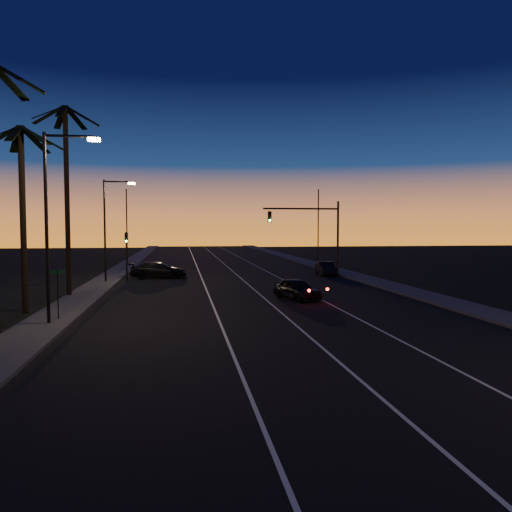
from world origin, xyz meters
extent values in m
cube|color=black|center=(0.00, 30.00, 0.01)|extent=(20.00, 170.00, 0.01)
cube|color=#3E3E3B|center=(-11.20, 30.00, 0.08)|extent=(2.40, 170.00, 0.16)
cube|color=#3E3E3B|center=(11.20, 30.00, 0.08)|extent=(2.40, 170.00, 0.16)
cube|color=silver|center=(-3.00, 30.00, 0.02)|extent=(0.12, 160.00, 0.01)
cube|color=silver|center=(0.50, 30.00, 0.02)|extent=(0.12, 160.00, 0.01)
cube|color=silver|center=(4.00, 30.00, 0.02)|extent=(0.12, 160.00, 0.01)
cube|color=black|center=(-11.57, 18.26, 10.94)|extent=(2.18, 0.92, 1.18)
cube|color=black|center=(-12.16, 18.97, 10.94)|extent=(1.25, 2.12, 1.18)
cube|color=black|center=(-11.75, 17.36, 10.94)|extent=(1.95, 1.61, 1.18)
cylinder|color=black|center=(-13.20, 24.00, 5.00)|extent=(0.32, 0.32, 10.00)
cube|color=black|center=(-12.17, 24.26, 9.44)|extent=(2.18, 0.92, 1.18)
cube|color=black|center=(-12.76, 24.97, 9.44)|extent=(1.25, 2.12, 1.18)
cube|color=black|center=(-13.68, 24.94, 9.44)|extent=(1.34, 2.09, 1.18)
cube|color=black|center=(-14.24, 24.21, 9.44)|extent=(2.18, 0.82, 1.18)
cube|color=black|center=(-14.01, 23.32, 9.44)|extent=(1.90, 1.69, 1.18)
cube|color=black|center=(-13.17, 22.94, 9.44)|extent=(0.45, 2.16, 1.18)
cube|color=black|center=(-12.35, 23.36, 9.44)|extent=(1.95, 1.61, 1.18)
cylinder|color=black|center=(-12.20, 30.00, 6.25)|extent=(0.32, 0.32, 12.50)
cube|color=black|center=(-11.17, 30.26, 11.94)|extent=(2.18, 0.92, 1.18)
cube|color=black|center=(-11.76, 30.97, 11.94)|extent=(1.25, 2.12, 1.18)
cube|color=black|center=(-12.68, 30.94, 11.94)|extent=(1.34, 2.09, 1.18)
cube|color=black|center=(-13.24, 30.21, 11.94)|extent=(2.18, 0.82, 1.18)
cube|color=black|center=(-13.01, 29.32, 11.94)|extent=(1.90, 1.69, 1.18)
cube|color=black|center=(-12.17, 28.94, 11.94)|extent=(0.45, 2.16, 1.18)
cube|color=black|center=(-11.35, 29.36, 11.94)|extent=(1.95, 1.61, 1.18)
cylinder|color=black|center=(-11.00, 20.00, 4.50)|extent=(0.16, 0.16, 9.00)
cylinder|color=black|center=(-9.90, 20.00, 8.85)|extent=(2.20, 0.12, 0.12)
cube|color=#FDCF65|center=(-8.80, 20.00, 8.72)|extent=(0.55, 0.26, 0.16)
cylinder|color=black|center=(-11.00, 38.00, 4.25)|extent=(0.16, 0.16, 8.50)
cylinder|color=black|center=(-9.90, 38.00, 8.35)|extent=(2.20, 0.12, 0.12)
cube|color=#FDCF65|center=(-8.80, 38.00, 8.22)|extent=(0.55, 0.26, 0.16)
cylinder|color=black|center=(-10.80, 21.00, 1.30)|extent=(0.06, 0.06, 2.60)
cube|color=#0C481F|center=(-10.80, 21.00, 2.45)|extent=(0.70, 0.03, 0.20)
cylinder|color=black|center=(9.50, 40.00, 3.50)|extent=(0.20, 0.20, 7.00)
cylinder|color=black|center=(6.00, 40.00, 6.30)|extent=(7.00, 0.16, 0.16)
cube|color=black|center=(3.10, 40.00, 5.55)|extent=(0.32, 0.28, 1.00)
sphere|color=black|center=(3.10, 39.83, 5.87)|extent=(0.20, 0.20, 0.20)
sphere|color=black|center=(3.10, 39.83, 5.55)|extent=(0.20, 0.20, 0.20)
sphere|color=#14FF59|center=(3.10, 39.83, 5.23)|extent=(0.20, 0.20, 0.20)
cylinder|color=black|center=(-9.50, 40.00, 2.10)|extent=(0.14, 0.14, 4.20)
cube|color=black|center=(-9.50, 40.00, 3.70)|extent=(0.28, 0.25, 0.90)
sphere|color=black|center=(-9.50, 39.85, 3.98)|extent=(0.18, 0.18, 0.18)
sphere|color=black|center=(-9.50, 39.85, 3.70)|extent=(0.18, 0.18, 0.18)
sphere|color=#14FF59|center=(-9.50, 39.85, 3.42)|extent=(0.18, 0.18, 0.18)
cylinder|color=black|center=(-11.00, 55.00, 4.50)|extent=(0.14, 0.14, 9.00)
cylinder|color=black|center=(11.00, 52.00, 4.50)|extent=(0.14, 0.14, 9.00)
imported|color=black|center=(2.47, 26.58, 0.68)|extent=(2.82, 4.24, 1.34)
sphere|color=#FF0F05|center=(2.63, 24.14, 0.89)|extent=(0.18, 0.18, 0.18)
sphere|color=#FF0F05|center=(3.89, 24.59, 0.89)|extent=(0.18, 0.18, 0.18)
imported|color=black|center=(8.85, 41.63, 0.67)|extent=(1.69, 4.07, 1.31)
imported|color=black|center=(-6.85, 41.28, 0.75)|extent=(5.13, 2.18, 1.48)
camera|label=1|loc=(-4.85, -4.33, 4.67)|focal=35.00mm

